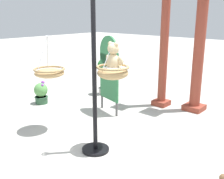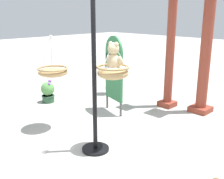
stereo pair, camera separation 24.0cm
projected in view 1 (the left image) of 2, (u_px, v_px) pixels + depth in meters
The scene contains 10 objects.
ground_plane at pixel (112, 150), 4.41m from camera, with size 40.00×40.00×0.00m, color #ADAAA3.
display_pole_central at pixel (95, 107), 4.20m from camera, with size 0.44×0.44×2.41m.
hanging_basket_with_teddy at pixel (113, 72), 4.14m from camera, with size 0.51×0.51×0.56m.
teddy_bear at pixel (114, 59), 4.10m from camera, with size 0.31×0.27×0.45m.
hanging_basket_left_high at pixel (49, 72), 4.90m from camera, with size 0.56×0.56×0.75m.
greenhouse_pillar_left at pixel (199, 46), 5.86m from camera, with size 0.45×0.45×3.02m.
greenhouse_pillar_right at pixel (164, 45), 6.18m from camera, with size 0.37×0.37×3.01m.
potted_plant_flowering_red at pixel (41, 93), 6.64m from camera, with size 0.33×0.33×0.56m.
potted_plant_bushy_green at pixel (104, 74), 7.33m from camera, with size 0.36×0.36×0.97m.
display_sign_board at pixel (109, 68), 5.86m from camera, with size 0.68×0.23×1.69m.
Camera 1 is at (2.64, -2.97, 2.15)m, focal length 43.55 mm.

